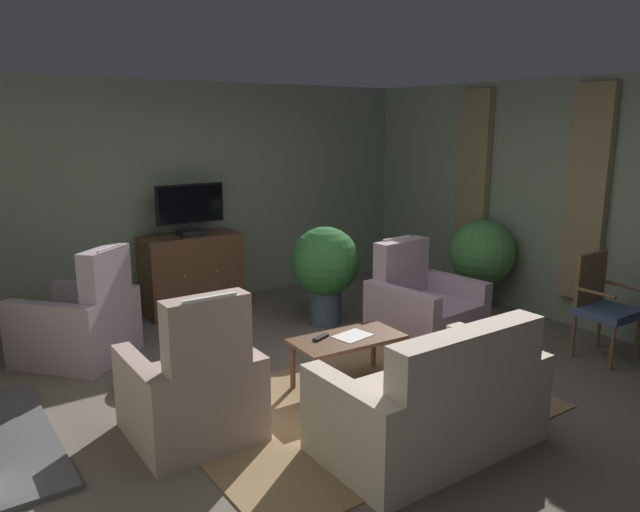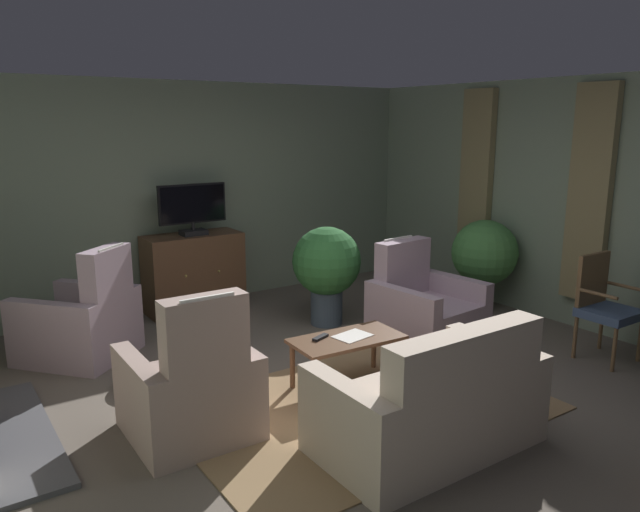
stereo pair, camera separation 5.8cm
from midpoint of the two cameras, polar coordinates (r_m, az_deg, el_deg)
name	(u,v)px [view 2 (the right image)]	position (r m, az deg, el deg)	size (l,w,h in m)	color
ground_plane	(346,396)	(5.05, 2.85, -13.07)	(6.66, 6.79, 0.04)	#665B51
wall_back	(190,195)	(7.36, -12.00, 5.66)	(6.66, 0.10, 2.63)	gray
wall_right_with_window	(583,205)	(6.93, 23.85, 4.44)	(0.10, 6.79, 2.63)	gray
curtain_panel_near	(590,194)	(6.75, 24.37, 5.34)	(0.10, 0.44, 2.21)	#8E7F56
curtain_panel_far	(476,182)	(7.64, 14.74, 6.76)	(0.10, 0.44, 2.21)	#8E7F56
rug_central	(361,407)	(4.83, 4.25, -14.05)	(2.74, 1.90, 0.01)	#8E704C
tv_cabinet	(194,275)	(7.15, -11.60, -1.73)	(1.10, 0.52, 0.91)	#402A1C
television	(193,208)	(6.95, -11.72, 4.47)	(0.79, 0.20, 0.58)	black
coffee_table	(347,344)	(5.04, 2.88, -8.29)	(0.95, 0.52, 0.43)	brown
tv_remote	(320,337)	(4.98, 0.38, -7.70)	(0.17, 0.05, 0.02)	black
folded_newspaper	(352,336)	(5.04, 3.42, -7.55)	(0.30, 0.22, 0.01)	silver
sofa_floral	(433,406)	(4.21, 11.05, -13.76)	(1.51, 0.85, 0.92)	#C6B29E
armchair_in_far_corner	(82,324)	(6.05, -21.34, -5.97)	(1.21, 1.22, 1.09)	#AD93A3
armchair_angled_to_table	(424,311)	(6.13, 10.04, -5.14)	(0.99, 0.97, 1.01)	#AD93A3
armchair_near_window	(192,391)	(4.37, -11.64, -12.41)	(0.83, 0.85, 1.11)	#A3897F
side_chair_nearest_door	(604,304)	(6.18, 25.52, -4.13)	(0.48, 0.44, 0.98)	#42567A
potted_plant_small_fern_corner	(484,255)	(7.24, 15.50, 0.13)	(0.76, 0.76, 1.07)	beige
potted_plant_leafy_by_curtain	(327,266)	(6.48, 0.89, -0.92)	(0.74, 0.74, 1.07)	#3D4C5B
cat	(132,382)	(5.24, -16.99, -11.30)	(0.22, 0.68, 0.20)	#2D2D33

